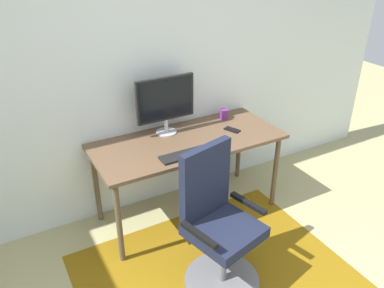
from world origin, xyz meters
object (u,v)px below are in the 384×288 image
at_px(keyboard, 186,154).
at_px(computer_mouse, 224,143).
at_px(coffee_cup, 224,114).
at_px(office_chair, 218,235).
at_px(desk, 188,147).
at_px(cell_phone, 232,130).
at_px(monitor, 165,101).

height_order(keyboard, computer_mouse, computer_mouse).
distance_m(coffee_cup, office_chair, 1.31).
height_order(computer_mouse, office_chair, office_chair).
height_order(desk, office_chair, office_chair).
height_order(desk, cell_phone, cell_phone).
bearing_deg(computer_mouse, desk, 134.51).
bearing_deg(office_chair, monitor, 70.36).
bearing_deg(office_chair, keyboard, 69.62).
bearing_deg(coffee_cup, computer_mouse, -123.13).
relative_size(desk, coffee_cup, 18.28).
height_order(desk, keyboard, keyboard).
height_order(coffee_cup, cell_phone, coffee_cup).
distance_m(computer_mouse, coffee_cup, 0.52).
bearing_deg(keyboard, coffee_cup, 35.18).
xyz_separation_m(monitor, coffee_cup, (0.60, 0.01, -0.25)).
bearing_deg(desk, coffee_cup, 23.80).
bearing_deg(office_chair, desk, 61.99).
distance_m(keyboard, coffee_cup, 0.78).
distance_m(cell_phone, office_chair, 1.06).
distance_m(keyboard, computer_mouse, 0.35).
bearing_deg(monitor, coffee_cup, 1.34).
relative_size(keyboard, office_chair, 0.40).
xyz_separation_m(desk, cell_phone, (0.43, -0.03, 0.07)).
relative_size(monitor, coffee_cup, 5.86).
bearing_deg(coffee_cup, monitor, -178.66).
bearing_deg(monitor, cell_phone, -24.27).
xyz_separation_m(keyboard, office_chair, (-0.07, -0.59, -0.33)).
xyz_separation_m(keyboard, computer_mouse, (0.35, 0.01, 0.01)).
bearing_deg(keyboard, cell_phone, 19.37).
xyz_separation_m(computer_mouse, cell_phone, (0.21, 0.19, -0.01)).
height_order(keyboard, cell_phone, keyboard).
relative_size(monitor, office_chair, 0.48).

